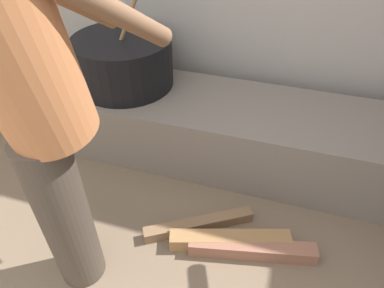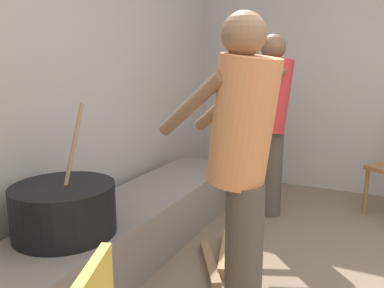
# 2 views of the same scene
# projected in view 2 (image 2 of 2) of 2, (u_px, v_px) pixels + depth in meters

# --- Properties ---
(block_enclosure_rear) EXTENTS (5.38, 0.20, 2.48)m
(block_enclosure_rear) POSITION_uv_depth(u_px,v_px,m) (44.00, 87.00, 2.61)
(block_enclosure_rear) COLOR #ADA8A0
(block_enclosure_rear) RESTS_ON ground_plane
(hearth_ledge) EXTENTS (2.77, 0.60, 0.41)m
(hearth_ledge) POSITION_uv_depth(u_px,v_px,m) (133.00, 227.00, 2.82)
(hearth_ledge) COLOR slate
(hearth_ledge) RESTS_ON ground_plane
(cooking_pot_main) EXTENTS (0.60, 0.60, 0.75)m
(cooking_pot_main) POSITION_uv_depth(u_px,v_px,m) (64.00, 209.00, 2.22)
(cooking_pot_main) COLOR black
(cooking_pot_main) RESTS_ON hearth_ledge
(cook_in_orange_shirt) EXTENTS (0.55, 0.75, 1.64)m
(cook_in_orange_shirt) POSITION_uv_depth(u_px,v_px,m) (242.00, 155.00, 1.92)
(cook_in_orange_shirt) COLOR #4C4238
(cook_in_orange_shirt) RESTS_ON ground_plane
(cook_in_red_shirt) EXTENTS (0.75, 0.62, 1.65)m
(cook_in_red_shirt) POSITION_uv_depth(u_px,v_px,m) (271.00, 115.00, 3.41)
(cook_in_red_shirt) COLOR #4C4238
(cook_in_red_shirt) RESTS_ON ground_plane
(firewood_pile) EXTENTS (0.87, 0.36, 0.08)m
(firewood_pile) POSITION_uv_depth(u_px,v_px,m) (226.00, 253.00, 2.78)
(firewood_pile) COLOR #9F7245
(firewood_pile) RESTS_ON ground_plane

